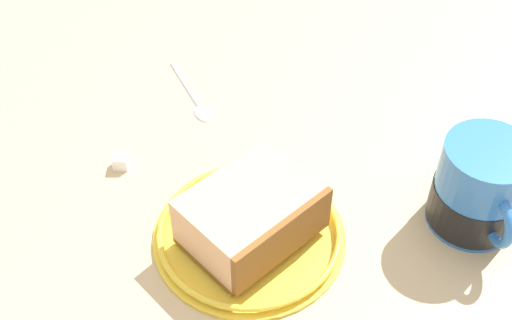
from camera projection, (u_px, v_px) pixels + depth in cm
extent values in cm
cube|color=tan|center=(270.00, 201.00, 67.50)|extent=(114.82, 114.82, 2.35)
cylinder|color=yellow|center=(249.00, 236.00, 62.56)|extent=(17.83, 17.83, 0.68)
torus|color=yellow|center=(249.00, 231.00, 62.11)|extent=(17.00, 17.00, 0.60)
cube|color=brown|center=(249.00, 231.00, 62.11)|extent=(11.83, 8.66, 0.60)
cube|color=#EAB27F|center=(249.00, 212.00, 60.15)|extent=(11.83, 8.66, 4.87)
cube|color=brown|center=(283.00, 240.00, 57.94)|extent=(11.42, 1.22, 4.87)
cylinder|color=#3372BF|center=(479.00, 186.00, 61.08)|extent=(8.04, 8.04, 9.27)
cylinder|color=black|center=(474.00, 202.00, 62.59)|extent=(8.20, 8.20, 4.06)
cylinder|color=#47230F|center=(488.00, 162.00, 58.87)|extent=(7.07, 7.07, 0.40)
torus|color=#3372BF|center=(498.00, 220.00, 58.31)|extent=(3.27, 4.77, 4.98)
ellipsoid|color=silver|center=(203.00, 111.00, 74.57)|extent=(2.68, 3.40, 0.80)
cylinder|color=silver|center=(184.00, 82.00, 78.30)|extent=(2.59, 8.34, 0.50)
cube|color=white|center=(121.00, 162.00, 68.70)|extent=(2.05, 2.05, 1.45)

